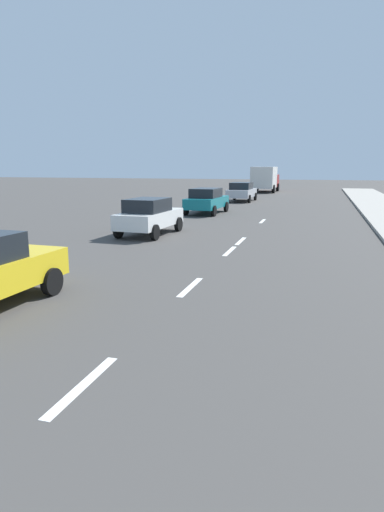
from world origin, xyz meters
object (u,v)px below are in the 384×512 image
parked_car_white (149,215)px  delivery_truck (265,179)px  parked_car_teal (207,200)px  parked_car_silver (242,191)px

parked_car_white → delivery_truck: bearing=91.4°
parked_car_white → delivery_truck: (0.86, 32.86, 0.67)m
parked_car_teal → delivery_truck: bearing=91.2°
parked_car_teal → parked_car_silver: 10.11m
parked_car_teal → delivery_truck: size_ratio=0.67×
parked_car_teal → parked_car_silver: size_ratio=0.97×
parked_car_teal → delivery_truck: delivery_truck is taller
parked_car_teal → delivery_truck: (0.63, 23.84, 0.67)m
parked_car_teal → delivery_truck: 23.86m
parked_car_white → parked_car_teal: bearing=91.4°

